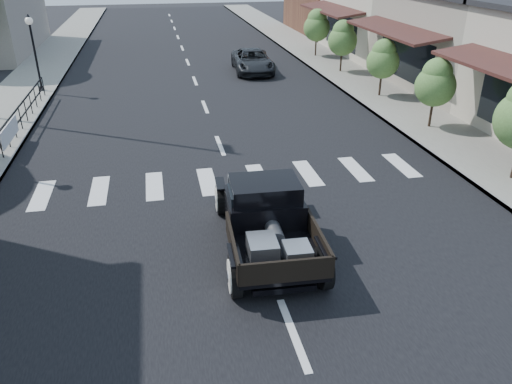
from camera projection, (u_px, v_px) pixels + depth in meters
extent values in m
plane|color=black|center=(260.00, 249.00, 11.88)|extent=(120.00, 120.00, 0.00)
cube|color=black|center=(199.00, 90.00, 25.08)|extent=(14.00, 80.00, 0.02)
cube|color=gray|center=(19.00, 98.00, 23.53)|extent=(3.00, 80.00, 0.15)
cube|color=gray|center=(358.00, 81.00, 26.57)|extent=(3.00, 80.00, 0.15)
cube|color=gray|center=(499.00, 41.00, 25.02)|extent=(10.00, 9.00, 4.50)
cube|color=beige|center=(413.00, 19.00, 32.94)|extent=(10.00, 9.00, 4.50)
imported|color=black|center=(253.00, 61.00, 28.49)|extent=(2.35, 4.65, 1.26)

